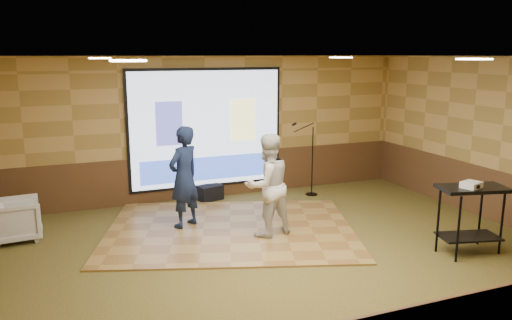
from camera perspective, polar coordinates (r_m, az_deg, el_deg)
name	(u,v)px	position (r m, az deg, el deg)	size (l,w,h in m)	color
ground	(271,256)	(7.80, 1.75, -10.88)	(9.00, 9.00, 0.00)	#353B1A
room_shell	(272,120)	(7.25, 1.86, 4.57)	(9.04, 7.04, 3.02)	tan
wainscot_back	(207,175)	(10.78, -5.59, -1.77)	(9.00, 0.04, 0.95)	#4F311A
wainscot_right	(495,196)	(10.19, 25.62, -3.73)	(0.04, 7.00, 0.95)	#4F311A
projector_screen	(207,130)	(10.54, -5.63, 3.46)	(3.32, 0.06, 2.52)	black
downlight_nw	(100,58)	(8.42, -17.43, 11.05)	(0.32, 0.32, 0.02)	beige
downlight_ne	(341,57)	(9.80, 9.69, 11.48)	(0.32, 0.32, 0.02)	beige
downlight_sw	(128,61)	(5.13, -14.45, 10.94)	(0.32, 0.32, 0.02)	beige
downlight_se	(474,59)	(7.18, 23.66, 10.53)	(0.32, 0.32, 0.02)	beige
dance_floor	(230,229)	(8.86, -2.94, -7.92)	(4.26, 3.25, 0.03)	olive
player_left	(184,177)	(8.81, -8.24, -1.94)	(0.65, 0.43, 1.80)	#141E3F
player_right	(267,185)	(8.31, 1.32, -2.89)	(0.84, 0.66, 1.73)	beige
av_table	(471,206)	(8.33, 23.39, -4.80)	(1.01, 0.53, 1.06)	black
projector	(471,185)	(8.16, 23.39, -2.61)	(0.28, 0.23, 0.09)	silver
mic_stand	(310,173)	(10.92, 6.16, -1.50)	(0.64, 0.26, 1.63)	black
banquet_chair	(16,220)	(9.21, -25.70, -6.18)	(0.74, 0.76, 0.69)	gray
duffel_bag	(210,193)	(10.64, -5.30, -3.72)	(0.50, 0.34, 0.31)	black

